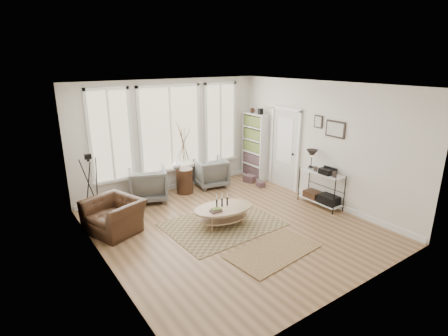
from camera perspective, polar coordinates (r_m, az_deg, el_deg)
room at (r=6.96m, az=1.49°, el=1.15°), size 5.50×5.54×2.90m
bay_window at (r=9.14m, az=-8.70°, el=6.08°), size 4.14×0.12×2.24m
door at (r=9.47m, az=9.91°, el=3.41°), size 0.09×1.06×2.22m
bookcase at (r=10.19m, az=5.08°, el=3.62°), size 0.31×0.85×2.06m
low_shelf at (r=8.59m, az=15.55°, el=-2.72°), size 0.38×1.08×1.30m
wall_art at (r=8.40m, az=17.03°, el=6.39°), size 0.04×0.88×0.44m
rug_main at (r=7.52m, az=-0.23°, el=-9.17°), size 2.36×1.80×0.01m
rug_runner at (r=6.62m, az=8.04°, el=-13.26°), size 1.78×1.11×0.01m
coffee_table at (r=7.38m, az=-0.13°, el=-7.07°), size 1.39×0.99×0.59m
armchair_left at (r=8.82m, az=-12.31°, el=-2.61°), size 1.14×1.16×0.83m
armchair_right at (r=9.61m, az=-2.20°, el=-0.73°), size 0.96×0.98×0.77m
side_table at (r=9.01m, az=-6.57°, el=1.25°), size 0.44×0.44×1.84m
vase at (r=9.08m, az=-7.75°, el=0.60°), size 0.23×0.23×0.23m
accent_chair at (r=7.47m, az=-17.54°, el=-7.43°), size 1.30×1.22×0.68m
tripod_camera at (r=8.14m, az=-20.79°, el=-3.20°), size 0.51×0.51×1.44m
book_stack_near at (r=10.01m, az=4.20°, el=-1.73°), size 0.33×0.37×0.20m
book_stack_far at (r=9.67m, az=6.02°, el=-2.65°), size 0.22×0.26×0.15m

